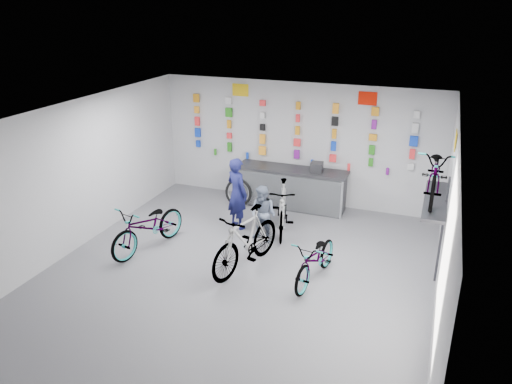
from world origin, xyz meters
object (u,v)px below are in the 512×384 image
at_px(clerk, 237,193).
at_px(bike_left, 149,227).
at_px(customer, 263,214).
at_px(bike_right, 316,259).
at_px(counter, 291,189).
at_px(bike_service, 283,208).
at_px(bike_center, 246,240).

bearing_deg(clerk, bike_left, 81.01).
height_order(bike_left, customer, customer).
bearing_deg(clerk, bike_right, 172.93).
bearing_deg(counter, clerk, -117.52).
bearing_deg(bike_service, clerk, 171.68).
distance_m(counter, bike_right, 3.45).
height_order(bike_left, bike_center, bike_center).
height_order(counter, customer, customer).
height_order(bike_center, bike_service, bike_center).
distance_m(bike_right, clerk, 2.77).
bearing_deg(bike_center, customer, 109.76).
xyz_separation_m(bike_center, customer, (-0.09, 1.18, 0.02)).
bearing_deg(bike_center, clerk, 133.21).
bearing_deg(bike_service, bike_right, -70.77).
relative_size(bike_center, customer, 1.62).
xyz_separation_m(bike_center, bike_right, (1.35, 0.03, -0.16)).
distance_m(counter, bike_center, 3.17).
height_order(bike_center, customer, customer).
bearing_deg(bike_left, bike_center, 13.36).
relative_size(bike_left, clerk, 1.19).
xyz_separation_m(bike_right, bike_service, (-1.20, 1.74, 0.12)).
xyz_separation_m(bike_right, customer, (-1.44, 1.16, 0.18)).
height_order(bike_center, clerk, clerk).
distance_m(counter, customer, 1.99).
distance_m(bike_service, customer, 0.64).
bearing_deg(clerk, bike_center, 146.84).
xyz_separation_m(bike_left, customer, (2.05, 1.17, 0.11)).
bearing_deg(bike_service, customer, -127.78).
distance_m(counter, bike_left, 3.77).
bearing_deg(customer, bike_right, -27.81).
height_order(bike_left, bike_service, bike_service).
bearing_deg(bike_right, clerk, 152.43).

